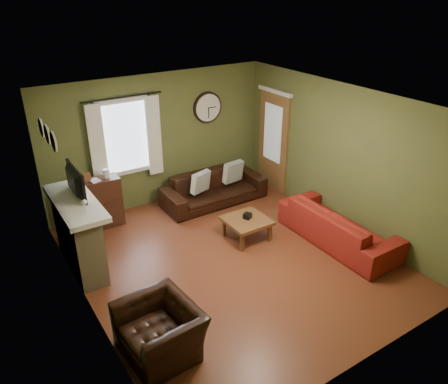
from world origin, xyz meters
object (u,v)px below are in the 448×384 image
coffee_table (246,229)px  sofa_red (338,226)px  bookshelf (99,204)px  sofa_brown (214,188)px  armchair (160,330)px

coffee_table → sofa_red: bearing=-37.0°
bookshelf → sofa_brown: bookshelf is taller
sofa_brown → coffee_table: bearing=-99.6°
sofa_brown → coffee_table: 1.53m
bookshelf → coffee_table: (2.02, -1.80, -0.28)m
sofa_brown → armchair: size_ratio=2.17×
sofa_brown → sofa_red: size_ratio=0.97×
bookshelf → sofa_brown: (2.27, -0.29, -0.16)m
sofa_red → coffee_table: bearing=53.0°
bookshelf → sofa_red: 4.28m
sofa_red → coffee_table: sofa_red is taller
sofa_brown → armchair: bearing=-130.9°
armchair → bookshelf: bearing=168.8°
bookshelf → sofa_red: bookshelf is taller
bookshelf → sofa_red: bearing=-40.0°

